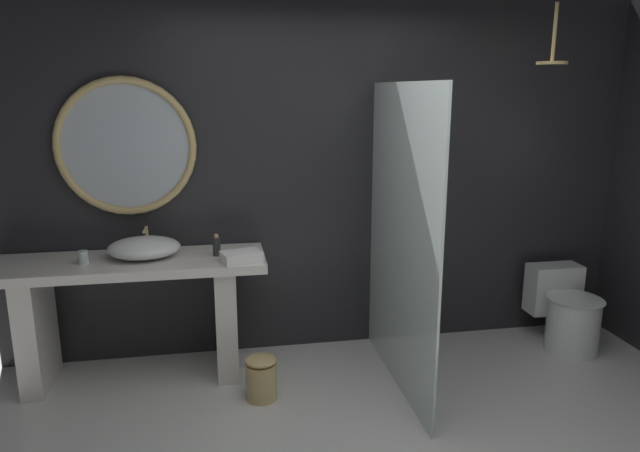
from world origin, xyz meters
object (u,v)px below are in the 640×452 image
(waste_bin, at_px, (261,377))
(folded_hand_towel, at_px, (242,257))
(soap_dispenser, at_px, (217,246))
(vessel_sink, at_px, (144,248))
(rain_shower_head, at_px, (552,57))
(toilet, at_px, (566,312))
(tumbler_cup, at_px, (83,257))
(round_wall_mirror, at_px, (126,147))

(waste_bin, distance_m, folded_hand_towel, 0.78)
(folded_hand_towel, bearing_deg, soap_dispenser, 131.67)
(soap_dispenser, relative_size, folded_hand_towel, 0.60)
(vessel_sink, distance_m, waste_bin, 1.16)
(folded_hand_towel, bearing_deg, rain_shower_head, 1.11)
(soap_dispenser, height_order, toilet, soap_dispenser)
(tumbler_cup, height_order, waste_bin, tumbler_cup)
(rain_shower_head, xyz_separation_m, toilet, (0.35, 0.07, -1.88))
(vessel_sink, height_order, tumbler_cup, vessel_sink)
(rain_shower_head, bearing_deg, waste_bin, -171.52)
(vessel_sink, relative_size, tumbler_cup, 5.51)
(round_wall_mirror, bearing_deg, tumbler_cup, -131.29)
(round_wall_mirror, relative_size, folded_hand_towel, 3.73)
(round_wall_mirror, bearing_deg, waste_bin, -40.87)
(vessel_sink, relative_size, waste_bin, 1.61)
(toilet, bearing_deg, waste_bin, -171.10)
(tumbler_cup, distance_m, folded_hand_towel, 1.02)
(rain_shower_head, bearing_deg, round_wall_mirror, 171.76)
(toilet, bearing_deg, vessel_sink, 178.06)
(soap_dispenser, relative_size, round_wall_mirror, 0.16)
(toilet, bearing_deg, rain_shower_head, -168.76)
(toilet, relative_size, folded_hand_towel, 2.43)
(soap_dispenser, bearing_deg, rain_shower_head, -3.46)
(rain_shower_head, distance_m, folded_hand_towel, 2.47)
(soap_dispenser, xyz_separation_m, toilet, (2.62, -0.07, -0.63))
(vessel_sink, xyz_separation_m, folded_hand_towel, (0.63, -0.22, -0.03))
(folded_hand_towel, bearing_deg, vessel_sink, 161.22)
(round_wall_mirror, relative_size, toilet, 1.53)
(folded_hand_towel, bearing_deg, round_wall_mirror, 148.33)
(vessel_sink, relative_size, folded_hand_towel, 1.89)
(tumbler_cup, xyz_separation_m, toilet, (3.47, -0.03, -0.61))
(rain_shower_head, height_order, toilet, rain_shower_head)
(tumbler_cup, height_order, soap_dispenser, soap_dispenser)
(rain_shower_head, bearing_deg, toilet, 11.24)
(waste_bin, bearing_deg, rain_shower_head, 8.48)
(round_wall_mirror, height_order, toilet, round_wall_mirror)
(waste_bin, height_order, folded_hand_towel, folded_hand_towel)
(round_wall_mirror, height_order, waste_bin, round_wall_mirror)
(toilet, bearing_deg, round_wall_mirror, 173.89)
(vessel_sink, relative_size, toilet, 0.78)
(tumbler_cup, relative_size, round_wall_mirror, 0.09)
(rain_shower_head, relative_size, folded_hand_towel, 1.58)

